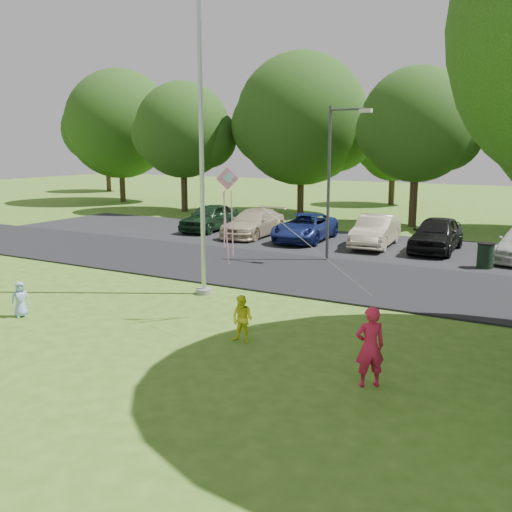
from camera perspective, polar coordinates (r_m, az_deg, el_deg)
The scene contains 12 objects.
ground at distance 12.05m, azimuth -4.89°, elevation -11.22°, with size 120.00×120.00×0.00m, color #3F6D1C.
park_road at distance 19.78m, azimuth 9.88°, elevation -2.32°, with size 60.00×6.00×0.06m, color black.
parking_strip at distance 25.89m, azimuth 14.70°, elevation 0.64°, with size 42.00×7.00×0.06m, color black.
flagpole at distance 17.26m, azimuth -5.46°, elevation 9.72°, with size 0.50×0.50×10.00m.
street_lamp at distance 22.31m, azimuth 7.88°, elevation 8.53°, with size 1.69×0.23×6.00m.
trash_can at distance 22.72m, azimuth 21.96°, elevation -0.01°, with size 0.63×0.63×1.00m.
tree_row at distance 33.77m, azimuth 21.73°, elevation 12.28°, with size 64.35×11.94×10.88m.
parked_cars at distance 25.61m, azimuth 15.80°, elevation 2.10°, with size 23.42×5.36×1.48m.
woman at distance 11.16m, azimuth 11.32°, elevation -8.89°, with size 0.58×0.38×1.59m, color #CD1B42.
child_yellow at distance 13.37m, azimuth -1.39°, elevation -6.33°, with size 0.55×0.43×1.13m, color #FEFF28.
child_blue at distance 16.59m, azimuth -22.51°, elevation -4.02°, with size 0.47×0.31×0.97m, color #9AB7ED.
kite at distance 14.45m, azimuth -2.64°, elevation 5.85°, with size 4.84×2.51×2.54m.
Camera 1 is at (6.30, -9.19, 4.57)m, focal length 40.00 mm.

